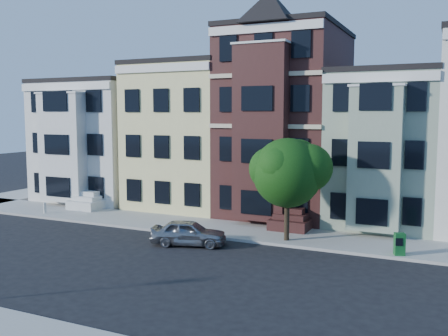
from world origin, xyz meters
The scene contains 10 objects.
ground centered at (0.00, 0.00, 0.00)m, with size 120.00×120.00×0.00m, color black.
far_sidewalk centered at (0.00, 8.00, 0.07)m, with size 60.00×4.00×0.15m, color #9E9B93.
house_white centered at (-15.00, 14.50, 4.50)m, with size 8.00×9.00×9.00m, color silver.
house_yellow centered at (-7.00, 14.50, 5.00)m, with size 7.00×9.00×10.00m, color #EDE395.
house_brown centered at (0.00, 14.50, 6.00)m, with size 7.00×9.00×12.00m, color #391A18.
house_green centered at (6.50, 14.50, 4.50)m, with size 6.00×9.00×9.00m, color gray.
street_tree centered at (2.54, 6.85, 3.46)m, with size 5.68×5.68×6.61m, color #1B5112, non-canonical shape.
parked_car centered at (-1.89, 4.29, 0.66)m, with size 1.55×3.86×1.31m, color gray.
newspaper_box centered at (8.17, 6.43, 0.67)m, with size 0.47×0.41×1.03m, color #175F27.
fire_hydrant centered at (-14.25, 6.89, 0.44)m, with size 0.21×0.21×0.59m, color beige.
Camera 1 is at (10.34, -17.66, 6.71)m, focal length 40.00 mm.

